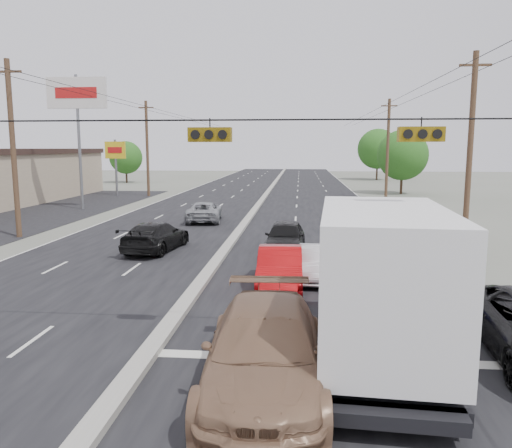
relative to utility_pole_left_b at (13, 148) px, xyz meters
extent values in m
plane|color=#606356|center=(12.50, -15.00, -5.11)|extent=(200.00, 200.00, 0.00)
cube|color=black|center=(12.50, 15.00, -5.11)|extent=(20.00, 160.00, 0.02)
cube|color=gray|center=(12.50, 15.00, -5.01)|extent=(0.50, 160.00, 0.20)
cube|color=black|center=(-4.50, 10.00, -5.11)|extent=(10.00, 42.00, 0.02)
cylinder|color=#422D1E|center=(0.00, 0.00, -0.11)|extent=(0.30, 0.30, 10.00)
cube|color=#422D1E|center=(0.00, 0.00, 4.19)|extent=(1.60, 0.12, 0.12)
cylinder|color=#422D1E|center=(0.00, 25.00, -0.11)|extent=(0.30, 0.30, 10.00)
cube|color=#422D1E|center=(0.00, 25.00, 4.19)|extent=(1.60, 0.12, 0.12)
cylinder|color=#422D1E|center=(25.00, 0.00, -0.11)|extent=(0.30, 0.30, 10.00)
cube|color=#422D1E|center=(25.00, 0.00, 4.19)|extent=(1.60, 0.12, 0.12)
cylinder|color=#422D1E|center=(25.00, 25.00, -0.11)|extent=(0.30, 0.30, 10.00)
cube|color=#422D1E|center=(25.00, 25.00, 4.19)|extent=(1.60, 0.12, 0.12)
cylinder|color=black|center=(12.50, -15.00, 0.69)|extent=(25.00, 0.04, 0.04)
cube|color=#72590C|center=(14.00, -15.00, 0.34)|extent=(1.05, 0.30, 0.35)
cube|color=#72590C|center=(19.00, -15.00, 0.34)|extent=(1.05, 0.30, 0.35)
cylinder|color=slate|center=(-2.00, 13.00, 0.39)|extent=(0.24, 0.24, 11.00)
cube|color=silver|center=(-2.00, 13.00, 4.44)|extent=(5.00, 0.25, 2.50)
cylinder|color=slate|center=(-3.50, 25.00, -2.11)|extent=(0.24, 0.24, 6.00)
cube|color=gold|center=(-3.50, 25.00, -0.21)|extent=(2.20, 0.25, 1.80)
cylinder|color=#382619|center=(-9.50, 45.00, -4.03)|extent=(0.28, 0.28, 2.16)
sphere|color=#205316|center=(-9.50, 45.00, -1.39)|extent=(4.80, 4.80, 4.80)
cylinder|color=#382619|center=(27.50, 30.00, -3.85)|extent=(0.28, 0.28, 2.52)
sphere|color=#205316|center=(27.50, 30.00, -0.77)|extent=(5.60, 5.60, 5.60)
cylinder|color=#382619|center=(28.50, 55.00, -3.67)|extent=(0.28, 0.28, 2.88)
sphere|color=#205316|center=(28.50, 55.00, -0.15)|extent=(6.40, 6.40, 6.40)
cube|color=black|center=(18.11, -15.37, -4.62)|extent=(2.96, 7.68, 0.27)
cube|color=white|center=(18.06, -16.23, -2.79)|extent=(3.03, 5.54, 3.01)
cube|color=white|center=(18.29, -12.63, -3.76)|extent=(2.71, 2.21, 1.94)
cylinder|color=black|center=(17.14, -12.83, -4.62)|extent=(0.38, 0.99, 0.97)
cylinder|color=black|center=(19.40, -12.97, -4.62)|extent=(0.38, 0.99, 0.97)
cylinder|color=black|center=(16.83, -17.66, -4.62)|extent=(0.38, 0.99, 0.97)
cylinder|color=black|center=(19.09, -17.81, -4.62)|extent=(0.38, 0.99, 0.97)
imported|color=#8B664B|center=(15.50, -17.17, -4.22)|extent=(2.67, 6.20, 1.78)
imported|color=#AE0A0D|center=(15.50, -9.36, -4.36)|extent=(1.70, 4.59, 1.50)
imported|color=black|center=(15.50, -3.08, -4.32)|extent=(2.03, 4.71, 1.58)
imported|color=#BDBDC0|center=(16.86, -7.84, -4.46)|extent=(1.54, 3.96, 1.29)
imported|color=navy|center=(19.50, -8.56, -4.34)|extent=(2.69, 5.51, 1.54)
imported|color=maroon|center=(22.10, -3.08, -4.34)|extent=(2.05, 4.60, 1.54)
imported|color=black|center=(9.01, -3.05, -4.38)|extent=(2.68, 5.27, 1.46)
imported|color=gray|center=(9.51, 7.12, -4.42)|extent=(2.81, 5.19, 1.38)
camera|label=1|loc=(16.20, -27.14, 0.03)|focal=35.00mm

